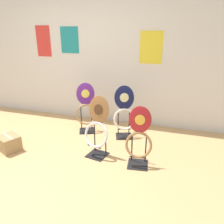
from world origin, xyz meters
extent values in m
plane|color=tan|center=(0.00, 0.00, 0.00)|extent=(14.00, 14.00, 0.00)
cube|color=silver|center=(0.00, 1.96, 1.30)|extent=(8.00, 0.06, 2.60)
cube|color=teal|center=(-0.35, 1.93, 1.60)|extent=(0.38, 0.01, 0.50)
cube|color=yellow|center=(1.26, 1.93, 1.50)|extent=(0.41, 0.01, 0.57)
cube|color=red|center=(-0.94, 1.93, 1.57)|extent=(0.32, 0.01, 0.61)
cube|color=black|center=(1.36, 0.49, 0.01)|extent=(0.31, 0.31, 0.01)
cylinder|color=black|center=(1.25, 0.57, 0.21)|extent=(0.02, 0.02, 0.39)
cylinder|color=black|center=(1.45, 0.59, 0.21)|extent=(0.02, 0.02, 0.39)
cylinder|color=black|center=(1.37, 0.41, 0.17)|extent=(0.22, 0.05, 0.02)
torus|color=#9E7042|center=(1.37, 0.47, 0.33)|extent=(0.38, 0.19, 0.36)
ellipsoid|color=#AD1E23|center=(1.36, 0.54, 0.67)|extent=(0.31, 0.11, 0.37)
ellipsoid|color=yellow|center=(1.36, 0.52, 0.67)|extent=(0.14, 0.04, 0.14)
sphere|color=silver|center=(1.28, 0.51, 0.48)|extent=(0.02, 0.02, 0.02)
sphere|color=silver|center=(1.44, 0.53, 0.48)|extent=(0.02, 0.02, 0.02)
cube|color=black|center=(0.23, 1.30, 0.01)|extent=(0.37, 0.37, 0.01)
cylinder|color=black|center=(0.11, 1.34, 0.23)|extent=(0.02, 0.02, 0.44)
cylinder|color=black|center=(0.29, 1.42, 0.23)|extent=(0.02, 0.02, 0.44)
cylinder|color=black|center=(0.27, 1.23, 0.19)|extent=(0.21, 0.11, 0.02)
torus|color=#9E7042|center=(0.24, 1.28, 0.35)|extent=(0.43, 0.33, 0.36)
ellipsoid|color=#60237F|center=(0.19, 1.39, 0.70)|extent=(0.36, 0.26, 0.39)
ellipsoid|color=#E5CC4C|center=(0.20, 1.38, 0.70)|extent=(0.15, 0.10, 0.15)
sphere|color=silver|center=(0.13, 1.31, 0.50)|extent=(0.02, 0.02, 0.02)
sphere|color=silver|center=(0.30, 1.38, 0.50)|extent=(0.02, 0.02, 0.02)
cube|color=black|center=(0.96, 1.28, 0.01)|extent=(0.35, 0.35, 0.01)
cylinder|color=black|center=(0.83, 1.34, 0.22)|extent=(0.02, 0.02, 0.42)
cylinder|color=black|center=(1.02, 1.40, 0.22)|extent=(0.02, 0.02, 0.42)
cylinder|color=black|center=(0.98, 1.21, 0.18)|extent=(0.22, 0.09, 0.02)
torus|color=beige|center=(0.96, 1.26, 0.34)|extent=(0.41, 0.29, 0.37)
ellipsoid|color=#141942|center=(0.93, 1.36, 0.70)|extent=(0.35, 0.21, 0.41)
ellipsoid|color=beige|center=(0.93, 1.35, 0.70)|extent=(0.16, 0.08, 0.16)
sphere|color=silver|center=(0.85, 1.29, 0.50)|extent=(0.02, 0.02, 0.02)
sphere|color=silver|center=(1.03, 1.35, 0.50)|extent=(0.02, 0.02, 0.02)
cube|color=black|center=(0.73, 0.55, 0.01)|extent=(0.33, 0.33, 0.01)
cylinder|color=black|center=(0.65, 0.66, 0.23)|extent=(0.02, 0.02, 0.44)
cylinder|color=black|center=(0.84, 0.62, 0.23)|extent=(0.02, 0.02, 0.44)
cylinder|color=black|center=(0.71, 0.48, 0.18)|extent=(0.22, 0.06, 0.02)
torus|color=silver|center=(0.72, 0.53, 0.35)|extent=(0.41, 0.24, 0.38)
ellipsoid|color=#936033|center=(0.74, 0.62, 0.71)|extent=(0.34, 0.16, 0.40)
ellipsoid|color=#4C2D19|center=(0.74, 0.61, 0.72)|extent=(0.15, 0.06, 0.15)
sphere|color=silver|center=(0.65, 0.61, 0.52)|extent=(0.02, 0.02, 0.02)
sphere|color=silver|center=(0.82, 0.57, 0.52)|extent=(0.02, 0.02, 0.02)
cube|color=#A37F51|center=(-0.65, 0.29, 0.12)|extent=(0.41, 0.38, 0.24)
cube|color=#B7AD89|center=(-0.65, 0.29, 0.24)|extent=(0.30, 0.17, 0.00)
camera|label=1|loc=(1.80, -2.13, 1.77)|focal=35.00mm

